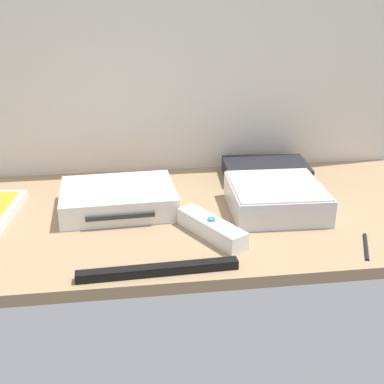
{
  "coord_description": "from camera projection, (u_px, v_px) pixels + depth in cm",
  "views": [
    {
      "loc": [
        -11.67,
        -86.03,
        39.79
      ],
      "look_at": [
        0.0,
        0.0,
        4.0
      ],
      "focal_mm": 47.56,
      "sensor_mm": 36.0,
      "label": 1
    }
  ],
  "objects": [
    {
      "name": "network_router",
      "position": [
        266.0,
        170.0,
        1.11
      ],
      "size": [
        18.8,
        13.28,
        3.4
      ],
      "rotation": [
        0.0,
        0.0,
        -0.07
      ],
      "color": "black",
      "rests_on": "ground_plane"
    },
    {
      "name": "mini_computer",
      "position": [
        276.0,
        198.0,
        0.95
      ],
      "size": [
        17.66,
        17.66,
        5.3
      ],
      "rotation": [
        0.0,
        0.0,
        -0.04
      ],
      "color": "silver",
      "rests_on": "ground_plane"
    },
    {
      "name": "ground_plane",
      "position": [
        192.0,
        216.0,
        0.96
      ],
      "size": [
        100.0,
        48.0,
        2.0
      ],
      "primitive_type": "cube",
      "color": "#9E7F5B",
      "rests_on": "ground"
    },
    {
      "name": "stylus_pen",
      "position": [
        366.0,
        245.0,
        0.82
      ],
      "size": [
        4.12,
        8.57,
        0.7
      ],
      "primitive_type": "cylinder",
      "rotation": [
        0.0,
        1.57,
        1.17
      ],
      "color": "black",
      "rests_on": "ground_plane"
    },
    {
      "name": "game_console",
      "position": [
        118.0,
        198.0,
        0.96
      ],
      "size": [
        21.73,
        17.26,
        4.4
      ],
      "rotation": [
        0.0,
        0.0,
        0.05
      ],
      "color": "white",
      "rests_on": "ground_plane"
    },
    {
      "name": "remote_wand",
      "position": [
        211.0,
        228.0,
        0.86
      ],
      "size": [
        10.34,
        14.69,
        3.4
      ],
      "rotation": [
        0.0,
        0.0,
        0.51
      ],
      "color": "white",
      "rests_on": "ground_plane"
    },
    {
      "name": "sensor_bar",
      "position": [
        158.0,
        270.0,
        0.75
      ],
      "size": [
        24.05,
        2.8,
        1.4
      ],
      "primitive_type": "cube",
      "rotation": [
        0.0,
        0.0,
        0.04
      ],
      "color": "black",
      "rests_on": "ground_plane"
    },
    {
      "name": "back_wall",
      "position": [
        176.0,
        23.0,
        1.06
      ],
      "size": [
        110.0,
        1.2,
        64.0
      ],
      "primitive_type": "cube",
      "color": "silver",
      "rests_on": "ground"
    }
  ]
}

